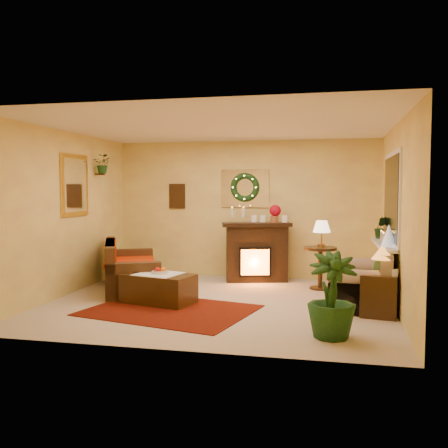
% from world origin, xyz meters
% --- Properties ---
extents(floor, '(5.00, 5.00, 0.00)m').
position_xyz_m(floor, '(0.00, 0.00, 0.00)').
color(floor, beige).
rests_on(floor, ground).
extents(ceiling, '(5.00, 5.00, 0.00)m').
position_xyz_m(ceiling, '(0.00, 0.00, 2.60)').
color(ceiling, white).
rests_on(ceiling, ground).
extents(wall_back, '(5.00, 5.00, 0.00)m').
position_xyz_m(wall_back, '(0.00, 2.25, 1.30)').
color(wall_back, '#EFD88C').
rests_on(wall_back, ground).
extents(wall_front, '(5.00, 5.00, 0.00)m').
position_xyz_m(wall_front, '(0.00, -2.25, 1.30)').
color(wall_front, '#EFD88C').
rests_on(wall_front, ground).
extents(wall_left, '(4.50, 4.50, 0.00)m').
position_xyz_m(wall_left, '(-2.50, 0.00, 1.30)').
color(wall_left, '#EFD88C').
rests_on(wall_left, ground).
extents(wall_right, '(4.50, 4.50, 0.00)m').
position_xyz_m(wall_right, '(2.50, 0.00, 1.30)').
color(wall_right, '#EFD88C').
rests_on(wall_right, ground).
extents(area_rug, '(2.51, 2.10, 0.01)m').
position_xyz_m(area_rug, '(-0.56, -0.63, 0.01)').
color(area_rug, '#650712').
rests_on(area_rug, floor).
extents(sofa, '(1.55, 2.07, 0.81)m').
position_xyz_m(sofa, '(-1.65, 0.63, 0.43)').
color(sofa, brown).
rests_on(sofa, floor).
extents(red_throw, '(0.85, 1.38, 0.02)m').
position_xyz_m(red_throw, '(-1.74, 0.76, 0.46)').
color(red_throw, '#B62B0E').
rests_on(red_throw, sofa).
extents(fireplace, '(1.16, 0.63, 1.01)m').
position_xyz_m(fireplace, '(0.29, 1.83, 0.55)').
color(fireplace, black).
rests_on(fireplace, floor).
extents(poinsettia, '(0.21, 0.21, 0.21)m').
position_xyz_m(poinsettia, '(0.62, 1.84, 1.30)').
color(poinsettia, '#A1061D').
rests_on(poinsettia, fireplace).
extents(mantel_candle_a, '(0.06, 0.06, 0.17)m').
position_xyz_m(mantel_candle_a, '(-0.17, 1.84, 1.26)').
color(mantel_candle_a, beige).
rests_on(mantel_candle_a, fireplace).
extents(mantel_candle_b, '(0.06, 0.06, 0.19)m').
position_xyz_m(mantel_candle_b, '(0.04, 1.84, 1.26)').
color(mantel_candle_b, silver).
rests_on(mantel_candle_b, fireplace).
extents(mantel_mirror, '(0.92, 0.02, 0.72)m').
position_xyz_m(mantel_mirror, '(0.00, 2.23, 1.70)').
color(mantel_mirror, white).
rests_on(mantel_mirror, wall_back).
extents(wreath, '(0.55, 0.11, 0.55)m').
position_xyz_m(wreath, '(0.00, 2.19, 1.72)').
color(wreath, '#194719').
rests_on(wreath, wall_back).
extents(wall_art, '(0.32, 0.03, 0.48)m').
position_xyz_m(wall_art, '(-1.35, 2.23, 1.55)').
color(wall_art, '#381E11').
rests_on(wall_art, wall_back).
extents(gold_mirror, '(0.03, 0.84, 1.00)m').
position_xyz_m(gold_mirror, '(-2.48, 0.30, 1.75)').
color(gold_mirror, gold).
rests_on(gold_mirror, wall_left).
extents(hanging_plant, '(0.33, 0.28, 0.36)m').
position_xyz_m(hanging_plant, '(-2.34, 1.05, 1.97)').
color(hanging_plant, '#194719').
rests_on(hanging_plant, wall_left).
extents(loveseat, '(0.95, 1.49, 0.83)m').
position_xyz_m(loveseat, '(2.06, 0.29, 0.42)').
color(loveseat, gray).
rests_on(loveseat, floor).
extents(window_frame, '(0.03, 1.86, 1.36)m').
position_xyz_m(window_frame, '(2.48, 0.55, 1.55)').
color(window_frame, white).
rests_on(window_frame, wall_right).
extents(window_glass, '(0.02, 1.70, 1.22)m').
position_xyz_m(window_glass, '(2.47, 0.55, 1.55)').
color(window_glass, black).
rests_on(window_glass, wall_right).
extents(window_sill, '(0.22, 1.86, 0.04)m').
position_xyz_m(window_sill, '(2.38, 0.55, 0.87)').
color(window_sill, white).
rests_on(window_sill, wall_right).
extents(mini_tree, '(0.22, 0.22, 0.32)m').
position_xyz_m(mini_tree, '(2.40, 0.07, 1.04)').
color(mini_tree, silver).
rests_on(mini_tree, window_sill).
extents(sill_plant, '(0.25, 0.20, 0.46)m').
position_xyz_m(sill_plant, '(2.39, 1.24, 1.08)').
color(sill_plant, '#14481C').
rests_on(sill_plant, window_sill).
extents(side_table_round, '(0.63, 0.63, 0.71)m').
position_xyz_m(side_table_round, '(1.44, 1.35, 0.33)').
color(side_table_round, '#311B12').
rests_on(side_table_round, floor).
extents(lamp_cream, '(0.30, 0.30, 0.45)m').
position_xyz_m(lamp_cream, '(1.46, 1.39, 0.88)').
color(lamp_cream, '#FFD5A5').
rests_on(lamp_cream, side_table_round).
extents(end_table_square, '(0.53, 0.53, 0.56)m').
position_xyz_m(end_table_square, '(2.26, -0.30, 0.27)').
color(end_table_square, '#4D2713').
rests_on(end_table_square, floor).
extents(lamp_tiffany, '(0.29, 0.29, 0.42)m').
position_xyz_m(lamp_tiffany, '(2.28, -0.34, 0.74)').
color(lamp_tiffany, '#FEB43F').
rests_on(lamp_tiffany, end_table_square).
extents(coffee_table, '(1.14, 0.80, 0.43)m').
position_xyz_m(coffee_table, '(-0.86, -0.23, 0.21)').
color(coffee_table, '#40211A').
rests_on(coffee_table, floor).
extents(fruit_bowl, '(0.25, 0.25, 0.06)m').
position_xyz_m(fruit_bowl, '(-0.85, -0.21, 0.45)').
color(fruit_bowl, silver).
rests_on(fruit_bowl, coffee_table).
extents(floor_palm, '(1.98, 1.98, 2.93)m').
position_xyz_m(floor_palm, '(1.64, -1.45, 0.45)').
color(floor_palm, '#185A1E').
rests_on(floor_palm, floor).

